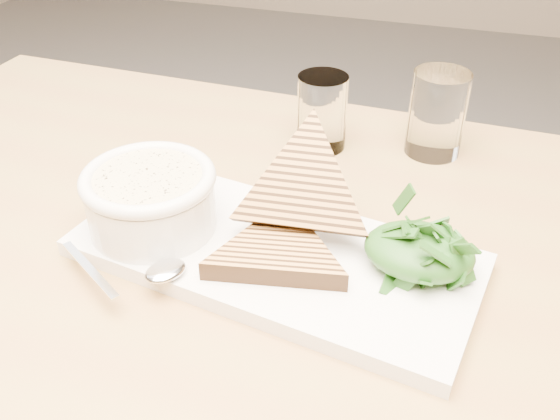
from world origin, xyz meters
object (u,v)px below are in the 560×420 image
(glass_near, at_px, (322,112))
(table_top, at_px, (274,302))
(glass_far, at_px, (437,114))
(soup_bowl, at_px, (152,205))
(platter, at_px, (274,255))

(glass_near, bearing_deg, table_top, -85.00)
(glass_near, bearing_deg, glass_far, 11.29)
(soup_bowl, xyz_separation_m, glass_far, (0.26, 0.28, 0.01))
(soup_bowl, distance_m, glass_far, 0.38)
(platter, height_order, glass_far, glass_far)
(platter, distance_m, soup_bowl, 0.13)
(glass_near, bearing_deg, soup_bowl, -115.22)
(table_top, relative_size, glass_near, 12.87)
(platter, xyz_separation_m, soup_bowl, (-0.13, -0.00, 0.03))
(table_top, xyz_separation_m, platter, (-0.01, 0.04, 0.03))
(platter, height_order, glass_near, glass_near)
(platter, bearing_deg, soup_bowl, -179.56)
(soup_bowl, height_order, glass_near, glass_near)
(table_top, distance_m, soup_bowl, 0.16)
(glass_near, distance_m, glass_far, 0.14)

